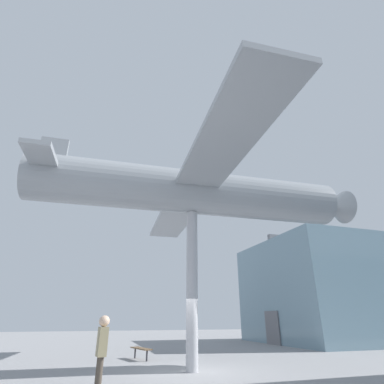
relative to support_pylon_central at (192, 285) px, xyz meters
The scene contains 6 objects.
ground_plane 3.04m from the support_pylon_central, ahead, with size 80.00×80.00×0.00m, color gray.
glass_pavilion_left 19.95m from the support_pylon_central, 119.13° to the left, with size 10.82×16.08×8.33m.
support_pylon_central is the anchor object (origin of this frame).
suspended_airplane 4.06m from the support_pylon_central, 86.82° to the left, with size 16.07×15.45×2.85m.
visitor_person 4.88m from the support_pylon_central, 49.03° to the right, with size 0.42×0.28×1.88m.
plaza_bench 4.97m from the support_pylon_central, 162.62° to the right, with size 1.71×0.84×0.50m.
Camera 1 is at (11.92, -3.75, 1.81)m, focal length 28.00 mm.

